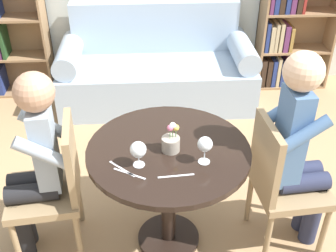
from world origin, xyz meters
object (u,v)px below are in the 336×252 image
object	(u,v)px
bookshelf_left	(0,36)
flower_vase	(171,142)
chair_left	(55,184)
chair_right	(281,180)
person_right	(300,149)
bookshelf_right	(287,32)
wine_glass_right	(205,145)
couch	(157,71)
wine_glass_left	(138,150)
person_left	(35,163)

from	to	relation	value
bookshelf_left	flower_vase	world-z (taller)	bookshelf_left
bookshelf_left	chair_left	distance (m)	2.28
chair_right	person_right	world-z (taller)	person_right
bookshelf_right	flower_vase	world-z (taller)	bookshelf_right
chair_left	wine_glass_right	distance (m)	0.94
couch	person_right	xyz separation A→B (m)	(0.76, -1.88, 0.40)
bookshelf_right	person_right	world-z (taller)	person_right
wine_glass_left	flower_vase	world-z (taller)	flower_vase
chair_left	chair_right	distance (m)	1.35
person_left	bookshelf_right	bearing A→B (deg)	129.20
bookshelf_left	bookshelf_right	world-z (taller)	same
person_left	wine_glass_left	distance (m)	0.63
flower_vase	person_right	bearing A→B (deg)	0.24
couch	chair_left	distance (m)	1.97
couch	chair_left	size ratio (longest dim) A/B	2.07
couch	bookshelf_left	xyz separation A→B (m)	(-1.53, 0.26, 0.30)
bookshelf_right	chair_left	xyz separation A→B (m)	(-2.02, -2.11, -0.09)
person_left	flower_vase	size ratio (longest dim) A/B	6.89
bookshelf_left	person_right	size ratio (longest dim) A/B	0.92
bookshelf_left	person_right	world-z (taller)	person_right
chair_left	person_right	world-z (taller)	person_right
bookshelf_left	wine_glass_left	size ratio (longest dim) A/B	8.26
person_right	flower_vase	distance (m)	0.75
person_right	wine_glass_right	distance (m)	0.60
chair_right	person_right	xyz separation A→B (m)	(0.08, 0.01, 0.22)
bookshelf_right	wine_glass_left	bearing A→B (deg)	-123.77
bookshelf_right	flower_vase	bearing A→B (deg)	-121.89
person_right	person_left	bearing A→B (deg)	84.25
wine_glass_left	person_right	bearing A→B (deg)	7.65
couch	bookshelf_right	size ratio (longest dim) A/B	1.55
bookshelf_right	chair_left	size ratio (longest dim) A/B	1.34
bookshelf_left	person_left	xyz separation A→B (m)	(0.77, -2.13, 0.06)
person_left	flower_vase	distance (m)	0.78
couch	wine_glass_right	distance (m)	2.08
wine_glass_left	bookshelf_left	bearing A→B (deg)	120.95
chair_left	wine_glass_left	size ratio (longest dim) A/B	6.15
chair_left	person_left	world-z (taller)	person_left
wine_glass_left	wine_glass_right	bearing A→B (deg)	0.67
couch	wine_glass_right	size ratio (longest dim) A/B	11.72
wine_glass_left	flower_vase	bearing A→B (deg)	33.86
chair_left	wine_glass_left	world-z (taller)	chair_left
person_right	wine_glass_left	world-z (taller)	person_right
bookshelf_left	chair_right	bearing A→B (deg)	-44.43
couch	flower_vase	bearing A→B (deg)	-89.61
wine_glass_left	person_left	bearing A→B (deg)	166.46
bookshelf_left	chair_left	xyz separation A→B (m)	(0.85, -2.11, -0.12)
person_left	chair_right	bearing A→B (deg)	82.73
chair_right	flower_vase	distance (m)	0.73
chair_left	wine_glass_left	bearing A→B (deg)	66.61
bookshelf_right	person_right	xyz separation A→B (m)	(-0.59, -2.14, 0.13)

